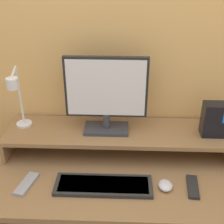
% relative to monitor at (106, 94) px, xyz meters
% --- Properties ---
extents(wall_back, '(6.00, 0.05, 2.50)m').
position_rel_monitor_xyz_m(wall_back, '(0.06, 0.18, 0.14)').
color(wall_back, '#E5AD60').
rests_on(wall_back, ground_plane).
extents(desk, '(1.15, 0.63, 0.77)m').
position_rel_monitor_xyz_m(desk, '(0.06, -0.17, -0.57)').
color(desk, olive).
rests_on(desk, ground_plane).
extents(monitor_shelf, '(1.15, 0.29, 0.13)m').
position_rel_monitor_xyz_m(monitor_shelf, '(0.06, -0.00, -0.23)').
color(monitor_shelf, olive).
rests_on(monitor_shelf, desk).
extents(monitor, '(0.41, 0.13, 0.40)m').
position_rel_monitor_xyz_m(monitor, '(0.00, 0.00, 0.00)').
color(monitor, '#38383D').
rests_on(monitor, monitor_shelf).
extents(desk_lamp, '(0.10, 0.22, 0.33)m').
position_rel_monitor_xyz_m(desk_lamp, '(-0.43, -0.04, -0.00)').
color(desk_lamp, silver).
rests_on(desk_lamp, monitor_shelf).
extents(router_dock, '(0.12, 0.08, 0.17)m').
position_rel_monitor_xyz_m(router_dock, '(0.54, -0.02, -0.12)').
color(router_dock, black).
rests_on(router_dock, monitor_shelf).
extents(keyboard, '(0.44, 0.15, 0.02)m').
position_rel_monitor_xyz_m(keyboard, '(0.00, -0.29, -0.33)').
color(keyboard, '#282828').
rests_on(keyboard, desk).
extents(mouse, '(0.06, 0.08, 0.03)m').
position_rel_monitor_xyz_m(mouse, '(0.28, -0.29, -0.32)').
color(mouse, silver).
rests_on(mouse, desk).
extents(remote_control, '(0.09, 0.16, 0.02)m').
position_rel_monitor_xyz_m(remote_control, '(-0.35, -0.29, -0.33)').
color(remote_control, '#99999E').
rests_on(remote_control, desk).
extents(remote_secondary, '(0.06, 0.15, 0.02)m').
position_rel_monitor_xyz_m(remote_secondary, '(0.41, -0.28, -0.33)').
color(remote_secondary, black).
rests_on(remote_secondary, desk).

